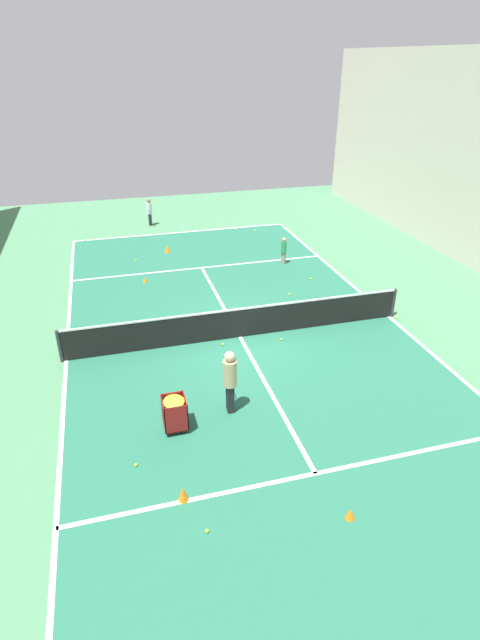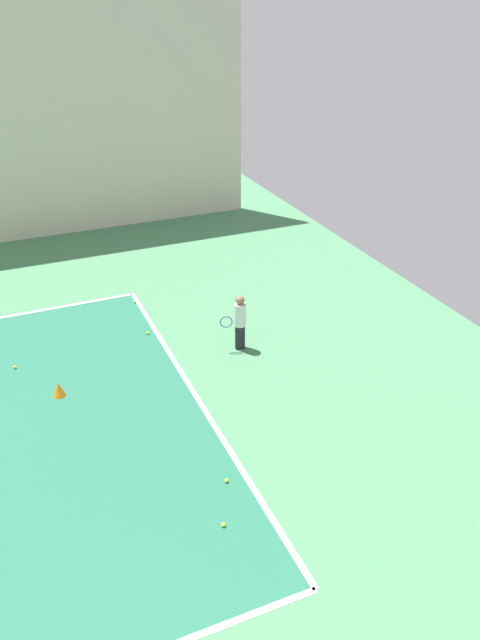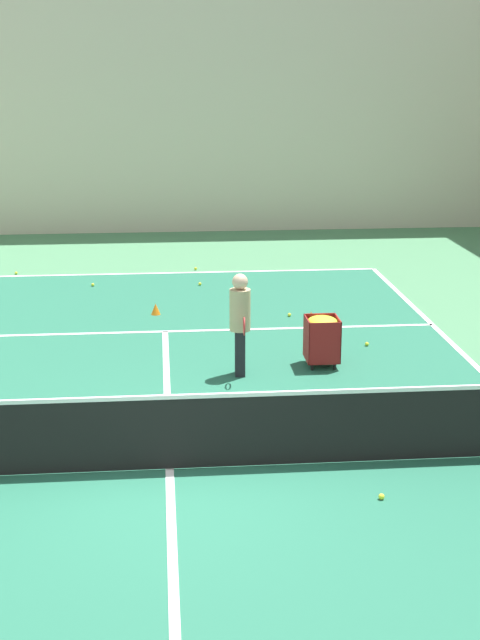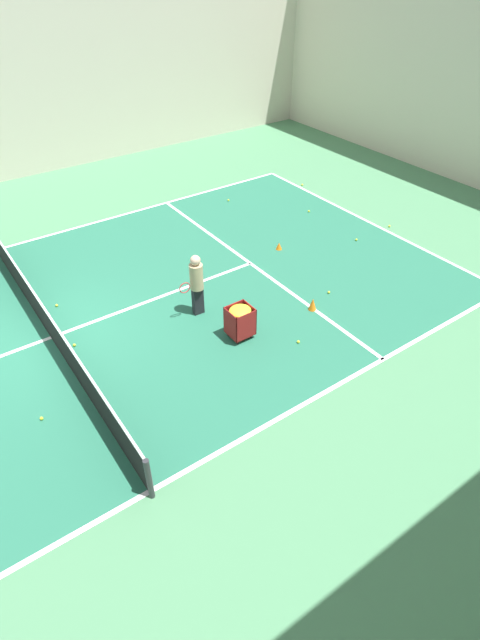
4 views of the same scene
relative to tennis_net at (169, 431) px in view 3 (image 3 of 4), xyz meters
name	(u,v)px [view 3 (image 3 of 4)]	position (x,y,z in m)	size (l,w,h in m)	color
ground_plane	(170,470)	(0.00, 0.00, -0.50)	(35.19, 35.19, 0.00)	#477F56
court_playing_area	(170,470)	(0.00, 0.00, -0.49)	(9.89, 20.74, 0.00)	#23664C
line_baseline_far	(163,273)	(0.00, 10.37, -0.49)	(9.89, 0.10, 0.00)	white
line_service_far	(165,331)	(0.00, 5.70, -0.49)	(9.89, 0.10, 0.00)	white
line_centre_service	(170,469)	(0.00, 0.00, -0.49)	(0.10, 11.41, 0.00)	white
hall_enclosure_far	(158,92)	(0.00, 15.67, 3.39)	(20.34, 0.15, 7.78)	beige
tennis_net	(169,431)	(0.00, 0.00, 0.00)	(10.19, 0.10, 0.96)	#2D2D33
coach_at_net	(240,318)	(1.14, 3.28, 0.43)	(0.34, 0.66, 1.61)	black
ball_cart	(322,332)	(2.48, 3.59, 0.08)	(0.52, 0.56, 0.82)	maroon
training_cone_0	(156,309)	(-0.17, 6.87, -0.38)	(0.18, 0.18, 0.22)	orange
training_cone_2	(311,320)	(2.66, 5.66, -0.33)	(0.20, 0.20, 0.33)	orange
tennis_ball_1	(367,344)	(3.45, 4.54, -0.46)	(0.07, 0.07, 0.07)	yellow
tennis_ball_3	(381,497)	(2.34, -0.97, -0.46)	(0.07, 0.07, 0.07)	yellow
tennis_ball_4	(16,273)	(-3.37, 10.55, -0.46)	(0.07, 0.07, 0.07)	yellow
tennis_ball_5	(289,315)	(2.38, 6.49, -0.46)	(0.07, 0.07, 0.07)	yellow
tennis_ball_6	(78,452)	(-1.12, 0.51, -0.46)	(0.07, 0.07, 0.07)	yellow
tennis_ball_11	(93,285)	(-1.54, 9.26, -0.46)	(0.07, 0.07, 0.07)	yellow
tennis_ball_12	(219,454)	(0.61, 0.33, -0.46)	(0.07, 0.07, 0.07)	yellow
tennis_ball_14	(196,268)	(0.76, 10.64, -0.46)	(0.07, 0.07, 0.07)	yellow
tennis_ball_15	(200,284)	(0.79, 9.13, -0.46)	(0.07, 0.07, 0.07)	yellow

